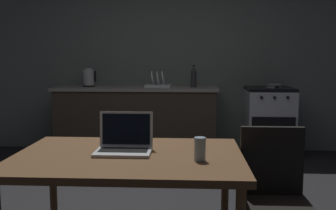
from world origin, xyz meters
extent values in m
cube|color=slate|center=(0.30, 2.49, 1.32)|extent=(6.40, 0.10, 2.65)
cube|color=#382D23|center=(-0.48, 2.14, 0.43)|extent=(2.10, 0.60, 0.87)
cube|color=gray|center=(-0.48, 2.14, 0.89)|extent=(2.16, 0.64, 0.04)
cube|color=#B7BABF|center=(1.28, 2.14, 0.43)|extent=(0.60, 0.60, 0.87)
cube|color=black|center=(1.28, 2.14, 0.89)|extent=(0.60, 0.60, 0.04)
cube|color=black|center=(1.28, 1.84, 0.36)|extent=(0.54, 0.01, 0.40)
cylinder|color=black|center=(1.12, 1.83, 0.81)|extent=(0.04, 0.02, 0.04)
cylinder|color=black|center=(1.28, 1.83, 0.81)|extent=(0.04, 0.02, 0.04)
cylinder|color=black|center=(1.44, 1.83, 0.81)|extent=(0.04, 0.02, 0.04)
cube|color=brown|center=(-0.11, -0.85, 0.74)|extent=(1.30, 0.91, 0.04)
cylinder|color=brown|center=(-0.71, -0.46, 0.36)|extent=(0.05, 0.05, 0.72)
cylinder|color=brown|center=(0.48, -0.46, 0.36)|extent=(0.05, 0.05, 0.72)
cube|color=black|center=(0.74, -0.85, 0.45)|extent=(0.40, 0.40, 0.04)
cube|color=black|center=(0.74, -0.67, 0.68)|extent=(0.38, 0.04, 0.42)
cube|color=silver|center=(-0.15, -0.84, 0.76)|extent=(0.32, 0.22, 0.02)
cube|color=black|center=(-0.15, -0.83, 0.77)|extent=(0.28, 0.12, 0.00)
cube|color=silver|center=(-0.15, -0.72, 0.88)|extent=(0.32, 0.03, 0.21)
cube|color=black|center=(-0.15, -0.73, 0.88)|extent=(0.29, 0.02, 0.18)
cylinder|color=black|center=(-1.12, 2.14, 0.92)|extent=(0.15, 0.15, 0.02)
cylinder|color=#B2B5BA|center=(-1.12, 2.14, 1.03)|extent=(0.15, 0.15, 0.21)
cylinder|color=#B2B5BA|center=(-1.12, 2.14, 1.15)|extent=(0.09, 0.09, 0.02)
cube|color=black|center=(-1.03, 2.14, 1.04)|extent=(0.02, 0.02, 0.15)
cylinder|color=#2D2D33|center=(0.29, 2.09, 1.01)|extent=(0.08, 0.08, 0.21)
cone|color=#2D2D33|center=(0.29, 2.09, 1.15)|extent=(0.08, 0.08, 0.06)
cylinder|color=black|center=(0.29, 2.09, 1.19)|extent=(0.03, 0.03, 0.02)
cylinder|color=gray|center=(1.33, 2.12, 0.92)|extent=(0.21, 0.21, 0.01)
torus|color=gray|center=(1.33, 2.12, 0.95)|extent=(0.22, 0.22, 0.02)
cylinder|color=black|center=(1.33, 1.93, 0.93)|extent=(0.02, 0.18, 0.02)
cylinder|color=#99B7C6|center=(0.29, -0.97, 0.82)|extent=(0.06, 0.06, 0.13)
cube|color=silver|center=(-0.19, 2.14, 0.92)|extent=(0.34, 0.26, 0.03)
cylinder|color=white|center=(-0.26, 2.14, 1.03)|extent=(0.04, 0.18, 0.18)
cylinder|color=white|center=(-0.19, 2.14, 1.03)|extent=(0.04, 0.18, 0.18)
cylinder|color=white|center=(-0.12, 2.14, 1.03)|extent=(0.04, 0.18, 0.18)
camera|label=1|loc=(0.23, -3.02, 1.31)|focal=41.74mm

